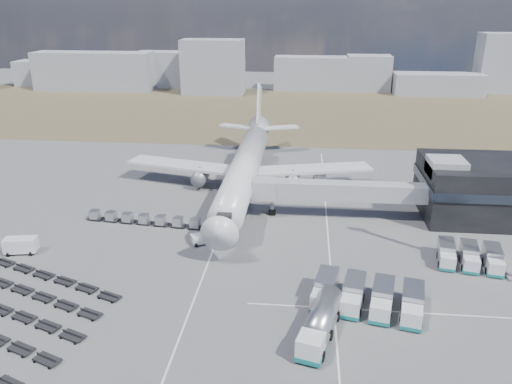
{
  "coord_description": "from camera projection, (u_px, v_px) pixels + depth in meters",
  "views": [
    {
      "loc": [
        11.5,
        -62.13,
        36.44
      ],
      "look_at": [
        3.21,
        21.25,
        4.0
      ],
      "focal_mm": 35.0,
      "sensor_mm": 36.0,
      "label": 1
    }
  ],
  "objects": [
    {
      "name": "service_trucks_near",
      "position": [
        367.0,
        297.0,
        62.53
      ],
      "size": [
        14.6,
        10.01,
        2.97
      ],
      "rotation": [
        0.0,
        0.0,
        -0.21
      ],
      "color": "silver",
      "rests_on": "ground"
    },
    {
      "name": "lane_markings",
      "position": [
        288.0,
        263.0,
        73.75
      ],
      "size": [
        47.12,
        110.0,
        0.01
      ],
      "color": "silver",
      "rests_on": "ground"
    },
    {
      "name": "uld_row",
      "position": [
        152.0,
        220.0,
        85.86
      ],
      "size": [
        24.06,
        3.93,
        1.62
      ],
      "rotation": [
        0.0,
        0.0,
        -0.1
      ],
      "color": "black",
      "rests_on": "ground"
    },
    {
      "name": "skyline",
      "position": [
        304.0,
        68.0,
        208.59
      ],
      "size": [
        325.21,
        27.52,
        23.83
      ],
      "color": "#90929E",
      "rests_on": "ground"
    },
    {
      "name": "jet_bridge",
      "position": [
        327.0,
        191.0,
        87.53
      ],
      "size": [
        30.3,
        3.8,
        7.05
      ],
      "color": "#939399",
      "rests_on": "ground"
    },
    {
      "name": "grass_strip",
      "position": [
        272.0,
        111.0,
        173.95
      ],
      "size": [
        420.0,
        90.0,
        0.01
      ],
      "primitive_type": "cube",
      "color": "brown",
      "rests_on": "ground"
    },
    {
      "name": "catering_truck",
      "position": [
        320.0,
        179.0,
        104.44
      ],
      "size": [
        2.7,
        5.86,
        2.62
      ],
      "rotation": [
        0.0,
        0.0,
        0.06
      ],
      "color": "silver",
      "rests_on": "ground"
    },
    {
      "name": "fuel_tanker",
      "position": [
        320.0,
        323.0,
        57.1
      ],
      "size": [
        5.75,
        11.68,
        3.66
      ],
      "rotation": [
        0.0,
        0.0,
        -0.27
      ],
      "color": "silver",
      "rests_on": "ground"
    },
    {
      "name": "terminal",
      "position": [
        509.0,
        189.0,
        87.8
      ],
      "size": [
        30.4,
        16.4,
        11.0
      ],
      "color": "black",
      "rests_on": "ground"
    },
    {
      "name": "airliner",
      "position": [
        246.0,
        166.0,
        100.0
      ],
      "size": [
        51.59,
        64.53,
        17.62
      ],
      "color": "silver",
      "rests_on": "ground"
    },
    {
      "name": "utility_van",
      "position": [
        21.0,
        246.0,
        76.21
      ],
      "size": [
        5.09,
        2.98,
        2.51
      ],
      "primitive_type": "cube",
      "rotation": [
        0.0,
        0.0,
        0.18
      ],
      "color": "silver",
      "rests_on": "ground"
    },
    {
      "name": "ground",
      "position": [
        219.0,
        270.0,
        71.87
      ],
      "size": [
        420.0,
        420.0,
        0.0
      ],
      "primitive_type": "plane",
      "color": "#565659",
      "rests_on": "ground"
    },
    {
      "name": "pushback_tug",
      "position": [
        203.0,
        239.0,
        79.38
      ],
      "size": [
        4.05,
        3.3,
        1.57
      ],
      "primitive_type": "cube",
      "rotation": [
        0.0,
        0.0,
        0.43
      ],
      "color": "silver",
      "rests_on": "ground"
    },
    {
      "name": "service_trucks_far",
      "position": [
        470.0,
        256.0,
        72.72
      ],
      "size": [
        9.62,
        7.9,
        2.63
      ],
      "rotation": [
        0.0,
        0.0,
        -0.17
      ],
      "color": "silver",
      "rests_on": "ground"
    }
  ]
}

